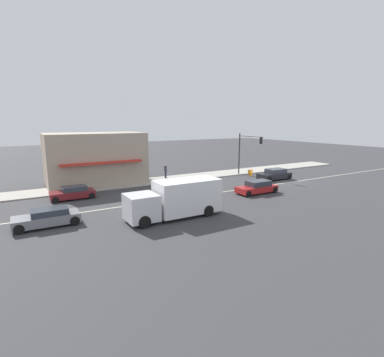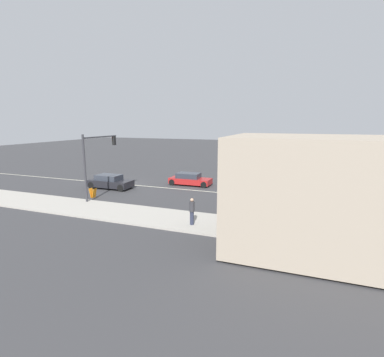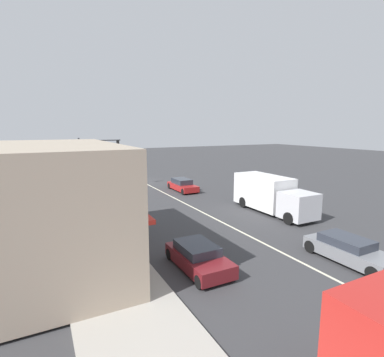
{
  "view_description": "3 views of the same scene",
  "coord_description": "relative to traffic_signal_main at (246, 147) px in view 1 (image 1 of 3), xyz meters",
  "views": [
    {
      "loc": [
        -24.97,
        28.37,
        7.37
      ],
      "look_at": [
        1.71,
        12.77,
        1.44
      ],
      "focal_mm": 28.0,
      "sensor_mm": 36.0,
      "label": 1
    },
    {
      "loc": [
        27.14,
        18.75,
        6.77
      ],
      "look_at": [
        1.94,
        9.06,
        1.59
      ],
      "focal_mm": 28.0,
      "sensor_mm": 36.0,
      "label": 2
    },
    {
      "loc": [
        11.53,
        36.17,
        6.78
      ],
      "look_at": [
        -1.42,
        11.0,
        1.99
      ],
      "focal_mm": 28.0,
      "sensor_mm": 36.0,
      "label": 3
    }
  ],
  "objects": [
    {
      "name": "sedan_dark",
      "position": [
        -3.92,
        -1.51,
        -3.22
      ],
      "size": [
        1.92,
        4.43,
        1.4
      ],
      "color": "black",
      "rests_on": "ground"
    },
    {
      "name": "pedestrian",
      "position": [
        3.6,
        10.32,
        -2.85
      ],
      "size": [
        0.34,
        0.34,
        1.77
      ],
      "color": "#282D42",
      "rests_on": "sidewalk_right"
    },
    {
      "name": "warning_aframe_sign",
      "position": [
        -0.2,
        -0.68,
        -3.47
      ],
      "size": [
        0.45,
        0.53,
        0.84
      ],
      "color": "orange",
      "rests_on": "ground"
    },
    {
      "name": "suv_grey",
      "position": [
        -8.32,
        25.27,
        -3.27
      ],
      "size": [
        1.81,
        4.39,
        1.27
      ],
      "color": "slate",
      "rests_on": "ground"
    },
    {
      "name": "hatchback_red",
      "position": [
        -8.32,
        5.49,
        -3.27
      ],
      "size": [
        1.8,
        4.45,
        1.31
      ],
      "color": "#AD1E1E",
      "rests_on": "ground"
    },
    {
      "name": "ground_plane",
      "position": [
        -6.12,
        16.27,
        -3.9
      ],
      "size": [
        160.0,
        160.0,
        0.0
      ],
      "primitive_type": "plane",
      "color": "#38383A"
    },
    {
      "name": "delivery_truck",
      "position": [
        -11.12,
        16.29,
        -2.43
      ],
      "size": [
        2.44,
        7.5,
        2.87
      ],
      "color": "silver",
      "rests_on": "ground"
    },
    {
      "name": "traffic_signal_main",
      "position": [
        0.0,
        0.0,
        0.0
      ],
      "size": [
        4.59,
        0.34,
        5.6
      ],
      "color": "#333338",
      "rests_on": "sidewalk_right"
    },
    {
      "name": "building_corner_store",
      "position": [
        4.96,
        18.75,
        -0.82
      ],
      "size": [
        6.7,
        10.98,
        5.92
      ],
      "color": "tan",
      "rests_on": "sidewalk_right"
    },
    {
      "name": "lane_marking_center",
      "position": [
        -6.12,
        -1.73,
        -3.9
      ],
      "size": [
        0.16,
        60.0,
        0.01
      ],
      "primitive_type": "cube",
      "color": "beige",
      "rests_on": "ground"
    },
    {
      "name": "sidewalk_right",
      "position": [
        2.88,
        16.77,
        -3.84
      ],
      "size": [
        4.0,
        73.0,
        0.12
      ],
      "primitive_type": "cube",
      "color": "#A8A399",
      "rests_on": "ground"
    },
    {
      "name": "sedan_maroon",
      "position": [
        -1.12,
        22.41,
        -3.3
      ],
      "size": [
        1.87,
        4.0,
        1.23
      ],
      "color": "maroon",
      "rests_on": "ground"
    }
  ]
}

